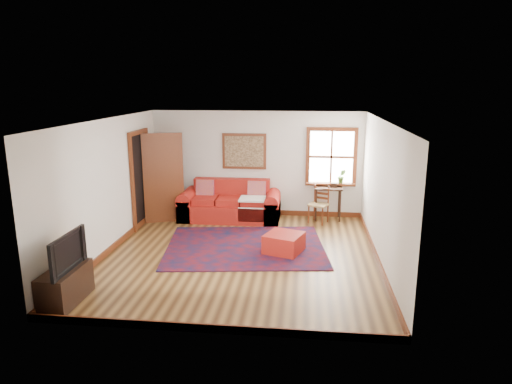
# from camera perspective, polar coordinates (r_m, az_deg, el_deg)

# --- Properties ---
(ground) EXTENTS (5.50, 5.50, 0.00)m
(ground) POSITION_cam_1_polar(r_m,az_deg,el_deg) (8.60, -1.90, -7.88)
(ground) COLOR #472B13
(ground) RESTS_ON ground
(room_envelope) EXTENTS (5.04, 5.54, 2.52)m
(room_envelope) POSITION_cam_1_polar(r_m,az_deg,el_deg) (8.16, -1.97, 3.03)
(room_envelope) COLOR silver
(room_envelope) RESTS_ON ground
(window) EXTENTS (1.18, 0.20, 1.38)m
(window) POSITION_cam_1_polar(r_m,az_deg,el_deg) (10.80, 9.54, 3.61)
(window) COLOR white
(window) RESTS_ON ground
(doorway) EXTENTS (0.89, 1.08, 2.14)m
(doorway) POSITION_cam_1_polar(r_m,az_deg,el_deg) (10.48, -12.56, 1.81)
(doorway) COLOR black
(doorway) RESTS_ON ground
(framed_artwork) EXTENTS (1.05, 0.07, 0.85)m
(framed_artwork) POSITION_cam_1_polar(r_m,az_deg,el_deg) (10.85, -1.49, 5.10)
(framed_artwork) COLOR #652D15
(framed_artwork) RESTS_ON ground
(persian_rug) EXTENTS (3.33, 2.80, 0.02)m
(persian_rug) POSITION_cam_1_polar(r_m,az_deg,el_deg) (9.00, -1.33, -6.81)
(persian_rug) COLOR #570C14
(persian_rug) RESTS_ON ground
(red_leather_sofa) EXTENTS (2.33, 0.96, 0.91)m
(red_leather_sofa) POSITION_cam_1_polar(r_m,az_deg,el_deg) (10.75, -3.22, -1.80)
(red_leather_sofa) COLOR #AD1E16
(red_leather_sofa) RESTS_ON ground
(red_ottoman) EXTENTS (0.82, 0.82, 0.37)m
(red_ottoman) POSITION_cam_1_polar(r_m,az_deg,el_deg) (8.67, 3.51, -6.40)
(red_ottoman) COLOR #AD1E16
(red_ottoman) RESTS_ON ground
(side_table) EXTENTS (0.65, 0.49, 0.78)m
(side_table) POSITION_cam_1_polar(r_m,az_deg,el_deg) (10.76, 9.00, -0.02)
(side_table) COLOR black
(side_table) RESTS_ON ground
(ladder_back_chair) EXTENTS (0.52, 0.51, 0.85)m
(ladder_back_chair) POSITION_cam_1_polar(r_m,az_deg,el_deg) (10.53, 7.94, -1.36)
(ladder_back_chair) COLOR tan
(ladder_back_chair) RESTS_ON ground
(media_cabinet) EXTENTS (0.42, 0.94, 0.52)m
(media_cabinet) POSITION_cam_1_polar(r_m,az_deg,el_deg) (7.32, -22.72, -10.74)
(media_cabinet) COLOR black
(media_cabinet) RESTS_ON ground
(television) EXTENTS (0.12, 0.95, 0.55)m
(television) POSITION_cam_1_polar(r_m,az_deg,el_deg) (7.09, -23.09, -6.92)
(television) COLOR black
(television) RESTS_ON media_cabinet
(candle_hurricane) EXTENTS (0.12, 0.12, 0.18)m
(candle_hurricane) POSITION_cam_1_polar(r_m,az_deg,el_deg) (7.51, -21.09, -7.16)
(candle_hurricane) COLOR silver
(candle_hurricane) RESTS_ON media_cabinet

